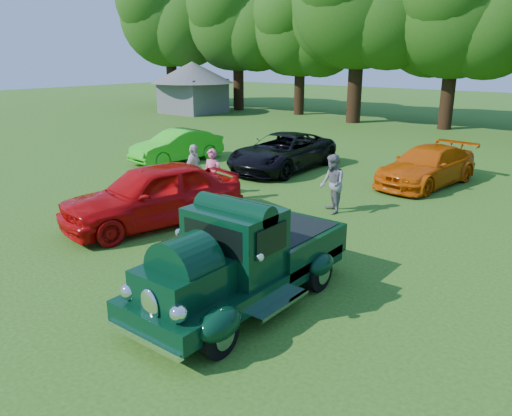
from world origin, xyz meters
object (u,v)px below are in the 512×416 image
Objects in this scene: gazebo at (193,82)px; spectator_white at (194,170)px; spectator_pink at (212,175)px; back_car_black at (282,152)px; red_convertible at (153,195)px; back_car_lime at (177,146)px; back_car_orange at (427,166)px; hero_pickup at (243,261)px; spectator_grey at (332,184)px.

spectator_white is at bearing -44.86° from gazebo.
back_car_black is at bearing 87.29° from spectator_pink.
gazebo reaches higher than red_convertible.
spectator_pink is at bearing -25.41° from back_car_lime.
back_car_orange is at bearing 78.26° from red_convertible.
hero_pickup is 7.49m from spectator_white.
gazebo reaches higher than spectator_grey.
gazebo is at bearing 142.51° from back_car_black.
spectator_grey is at bearing 7.26° from spectator_pink.
hero_pickup reaches higher than spectator_pink.
red_convertible is at bearing -174.98° from spectator_white.
back_car_orange is (9.87, 2.62, 0.00)m from back_car_lime.
spectator_grey is 26.97m from gazebo.
spectator_pink is 0.98× the size of spectator_white.
hero_pickup is at bearing -31.87° from spectator_grey.
back_car_lime is (-10.38, 8.08, -0.14)m from hero_pickup.
red_convertible reaches higher than back_car_orange.
red_convertible is 2.95m from spectator_white.
spectator_white is (-0.89, 0.09, 0.01)m from spectator_pink.
spectator_grey reaches higher than back_car_black.
spectator_grey reaches higher than back_car_lime.
red_convertible is (-4.72, 1.91, 0.03)m from hero_pickup.
spectator_pink is at bearing -43.57° from gazebo.
hero_pickup is at bearing -146.40° from spectator_white.
spectator_pink is (0.87, -4.99, 0.11)m from back_car_black.
spectator_grey is 0.27× the size of gazebo.
back_car_orange is 8.12m from spectator_white.
hero_pickup is 1.17× the size of back_car_lime.
hero_pickup is 11.19m from back_car_black.
gazebo is (-23.15, 21.80, 1.59)m from hero_pickup.
hero_pickup is 5.10m from red_convertible.
red_convertible is 2.91× the size of spectator_white.
hero_pickup is at bearing -54.81° from spectator_pink.
red_convertible is at bearing -39.51° from back_car_lime.
hero_pickup reaches higher than spectator_grey.
back_car_black is at bearing 112.47° from red_convertible.
back_car_black is at bearing 121.65° from hero_pickup.
red_convertible is at bearing -107.04° from back_car_orange.
gazebo is at bearing 140.92° from back_car_lime.
hero_pickup is 2.79× the size of spectator_grey.
back_car_lime is at bearing 142.10° from hero_pickup.
back_car_black reaches higher than back_car_lime.
back_car_black is at bearing 25.75° from back_car_lime.
red_convertible is at bearing 157.96° from hero_pickup.
back_car_lime is 0.88× the size of back_car_orange.
back_car_lime is at bearing -164.32° from back_car_black.
hero_pickup is 0.75× the size of gazebo.
back_car_lime is at bearing 34.14° from spectator_white.
gazebo is (-18.43, 19.89, 1.57)m from red_convertible.
red_convertible is at bearing -86.01° from spectator_grey.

